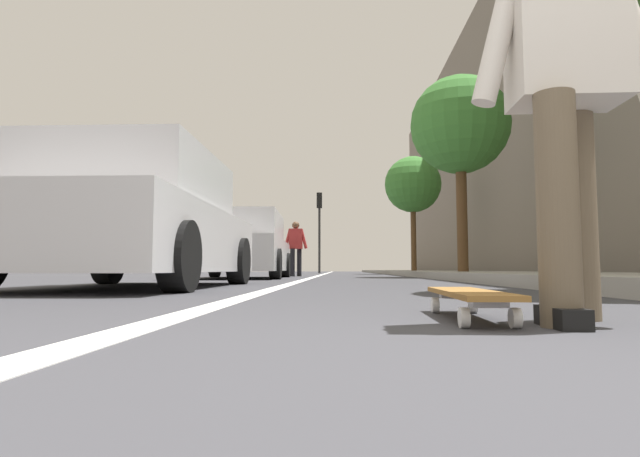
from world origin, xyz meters
TOP-DOWN VIEW (x-y plane):
  - ground_plane at (10.00, 0.00)m, footprint 80.00×80.00m
  - lane_stripe_white at (20.00, 1.06)m, footprint 52.00×0.16m
  - sidewalk_curb at (18.00, -3.12)m, footprint 52.00×3.20m
  - building_facade at (22.00, -6.13)m, footprint 40.00×1.20m
  - skateboard at (1.54, -0.13)m, footprint 0.84×0.22m
  - skater_person at (1.40, -0.48)m, footprint 0.46×0.72m
  - parked_car_near at (5.01, 2.66)m, footprint 4.05×2.02m
  - parked_car_mid at (10.92, 2.62)m, footprint 4.55×2.14m
  - traffic_light at (25.88, 1.46)m, footprint 0.33×0.28m
  - street_tree_mid at (12.43, -2.72)m, footprint 2.53×2.53m
  - street_tree_far at (20.92, -2.72)m, footprint 2.39×2.39m
  - pedestrian_distant at (14.02, 1.66)m, footprint 0.44×0.69m

SIDE VIEW (x-z plane):
  - ground_plane at x=10.00m, z-range 0.00..0.00m
  - lane_stripe_white at x=20.00m, z-range 0.00..0.01m
  - sidewalk_curb at x=18.00m, z-range 0.00..0.15m
  - skateboard at x=1.54m, z-range 0.04..0.15m
  - parked_car_mid at x=10.92m, z-range -0.03..1.44m
  - parked_car_near at x=5.01m, z-range -0.03..1.44m
  - pedestrian_distant at x=14.02m, z-range 0.11..1.69m
  - skater_person at x=1.40m, z-range 0.12..1.76m
  - traffic_light at x=25.88m, z-range 0.81..5.03m
  - street_tree_far at x=20.92m, z-range 1.28..6.28m
  - street_tree_mid at x=12.43m, z-range 1.30..6.49m
  - building_facade at x=22.00m, z-range 0.00..11.65m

